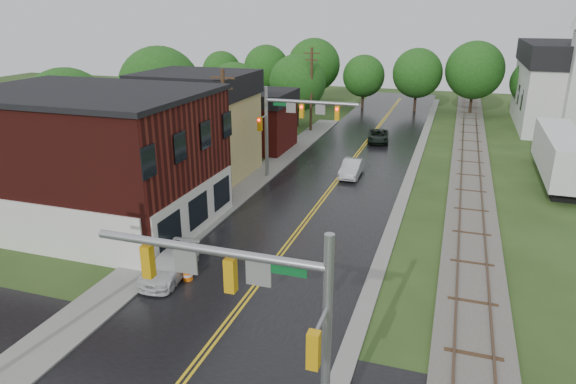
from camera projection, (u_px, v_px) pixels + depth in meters
The scene contains 21 objects.
main_road at pixel (343, 173), 42.42m from camera, with size 10.00×90.00×0.02m, color black.
curb_right at pixel (415, 162), 45.29m from camera, with size 0.80×70.00×0.12m, color gray.
sidewalk_left at pixel (251, 183), 39.78m from camera, with size 2.40×50.00×0.12m, color gray.
brick_building at pixel (92, 158), 31.31m from camera, with size 14.30×10.30×8.30m.
yellow_house at pixel (199, 136), 41.03m from camera, with size 8.00×7.00×6.40m, color tan.
darkred_building at pixel (253, 126), 49.12m from camera, with size 7.00×6.00×4.40m, color #3F0F0C.
church at pixel (573, 77), 55.78m from camera, with size 10.40×18.40×20.00m.
railroad at pixel (470, 166), 43.89m from camera, with size 3.20×80.00×0.30m.
traffic_signal_near at pixel (255, 296), 14.68m from camera, with size 7.34×0.30×7.20m.
traffic_signal_far at pixel (292, 117), 39.10m from camera, with size 7.34×0.43×7.20m.
utility_pole_b at pixel (225, 131), 35.70m from camera, with size 1.80×0.28×9.00m.
utility_pole_c at pixel (311, 88), 55.38m from camera, with size 1.80×0.28×9.00m.
tree_left_a at pixel (69, 115), 39.34m from camera, with size 6.80×6.80×8.67m.
tree_left_b at pixel (161, 90), 47.49m from camera, with size 7.60×7.60×9.69m.
tree_left_c at pixel (236, 93), 53.87m from camera, with size 6.00×6.00×7.65m.
tree_left_e at pixel (298, 84), 57.65m from camera, with size 6.40×6.40×8.16m.
suv_dark at pixel (378, 136), 51.98m from camera, with size 2.04×4.43×1.23m, color black.
sedan_silver at pixel (352, 168), 41.25m from camera, with size 1.44×4.13×1.36m, color silver.
pickup_white at pixel (170, 266), 25.63m from camera, with size 1.74×4.27×1.24m, color silver.
semi_trailer at pixel (560, 153), 39.51m from camera, with size 2.78×12.26×3.86m.
construction_barrel at pixel (187, 272), 25.40m from camera, with size 0.50×0.50×0.89m, color orange.
Camera 1 is at (8.40, -9.89, 12.68)m, focal length 32.00 mm.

